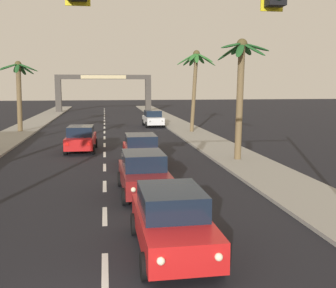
{
  "coord_description": "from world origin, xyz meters",
  "views": [
    {
      "loc": [
        0.08,
        -6.73,
        4.38
      ],
      "look_at": [
        2.36,
        8.0,
        2.2
      ],
      "focal_mm": 43.65,
      "sensor_mm": 36.0,
      "label": 1
    }
  ],
  "objects_px": {
    "sedan_third_in_queue": "(144,173)",
    "sedan_oncoming_far": "(81,138)",
    "palm_left_farthest": "(19,83)",
    "palm_right_third": "(195,73)",
    "palm_right_second": "(241,77)",
    "sedan_lead_at_stop_bar": "(172,220)",
    "town_gateway_arch": "(104,87)",
    "traffic_signal_mast": "(288,27)",
    "sedan_fifth_in_queue": "(141,150)",
    "sedan_parked_nearest_kerb": "(153,118)"
  },
  "relations": [
    {
      "from": "palm_left_farthest",
      "to": "palm_right_third",
      "type": "xyz_separation_m",
      "value": [
        15.7,
        -2.65,
        0.93
      ]
    },
    {
      "from": "town_gateway_arch",
      "to": "palm_right_second",
      "type": "bearing_deg",
      "value": -80.15
    },
    {
      "from": "palm_left_farthest",
      "to": "palm_right_third",
      "type": "distance_m",
      "value": 15.95
    },
    {
      "from": "sedan_parked_nearest_kerb",
      "to": "town_gateway_arch",
      "type": "height_order",
      "value": "town_gateway_arch"
    },
    {
      "from": "palm_right_second",
      "to": "palm_right_third",
      "type": "relative_size",
      "value": 0.93
    },
    {
      "from": "sedan_fifth_in_queue",
      "to": "sedan_oncoming_far",
      "type": "relative_size",
      "value": 0.99
    },
    {
      "from": "traffic_signal_mast",
      "to": "sedan_third_in_queue",
      "type": "xyz_separation_m",
      "value": [
        -1.79,
        8.88,
        -4.55
      ]
    },
    {
      "from": "palm_left_farthest",
      "to": "sedan_third_in_queue",
      "type": "bearing_deg",
      "value": -68.18
    },
    {
      "from": "sedan_lead_at_stop_bar",
      "to": "palm_right_second",
      "type": "bearing_deg",
      "value": 64.01
    },
    {
      "from": "sedan_third_in_queue",
      "to": "sedan_fifth_in_queue",
      "type": "relative_size",
      "value": 1.0
    },
    {
      "from": "sedan_third_in_queue",
      "to": "traffic_signal_mast",
      "type": "bearing_deg",
      "value": -78.58
    },
    {
      "from": "sedan_third_in_queue",
      "to": "palm_right_third",
      "type": "xyz_separation_m",
      "value": [
        6.58,
        20.14,
        4.58
      ]
    },
    {
      "from": "sedan_oncoming_far",
      "to": "palm_right_third",
      "type": "relative_size",
      "value": 0.61
    },
    {
      "from": "traffic_signal_mast",
      "to": "palm_right_third",
      "type": "distance_m",
      "value": 29.41
    },
    {
      "from": "sedan_oncoming_far",
      "to": "palm_left_farthest",
      "type": "xyz_separation_m",
      "value": [
        -6.04,
        11.54,
        3.65
      ]
    },
    {
      "from": "traffic_signal_mast",
      "to": "palm_left_farthest",
      "type": "relative_size",
      "value": 1.61
    },
    {
      "from": "sedan_third_in_queue",
      "to": "palm_right_second",
      "type": "distance_m",
      "value": 9.5
    },
    {
      "from": "palm_right_second",
      "to": "sedan_parked_nearest_kerb",
      "type": "bearing_deg",
      "value": 97.17
    },
    {
      "from": "town_gateway_arch",
      "to": "palm_left_farthest",
      "type": "bearing_deg",
      "value": -105.45
    },
    {
      "from": "sedan_lead_at_stop_bar",
      "to": "town_gateway_arch",
      "type": "bearing_deg",
      "value": 91.79
    },
    {
      "from": "sedan_fifth_in_queue",
      "to": "sedan_oncoming_far",
      "type": "xyz_separation_m",
      "value": [
        -3.5,
        5.37,
        0.0
      ]
    },
    {
      "from": "sedan_parked_nearest_kerb",
      "to": "palm_right_second",
      "type": "height_order",
      "value": "palm_right_second"
    },
    {
      "from": "sedan_fifth_in_queue",
      "to": "palm_right_third",
      "type": "distance_m",
      "value": 16.2
    },
    {
      "from": "sedan_lead_at_stop_bar",
      "to": "sedan_parked_nearest_kerb",
      "type": "xyz_separation_m",
      "value": [
        3.31,
        32.42,
        0.0
      ]
    },
    {
      "from": "sedan_parked_nearest_kerb",
      "to": "palm_right_second",
      "type": "distance_m",
      "value": 20.9
    },
    {
      "from": "sedan_lead_at_stop_bar",
      "to": "sedan_third_in_queue",
      "type": "xyz_separation_m",
      "value": [
        -0.18,
        5.88,
        0.0
      ]
    },
    {
      "from": "sedan_lead_at_stop_bar",
      "to": "palm_right_third",
      "type": "distance_m",
      "value": 27.18
    },
    {
      "from": "sedan_third_in_queue",
      "to": "sedan_parked_nearest_kerb",
      "type": "bearing_deg",
      "value": 82.49
    },
    {
      "from": "traffic_signal_mast",
      "to": "palm_right_third",
      "type": "bearing_deg",
      "value": 80.64
    },
    {
      "from": "palm_left_farthest",
      "to": "palm_right_second",
      "type": "distance_m",
      "value": 22.51
    },
    {
      "from": "sedan_lead_at_stop_bar",
      "to": "sedan_third_in_queue",
      "type": "distance_m",
      "value": 5.88
    },
    {
      "from": "sedan_fifth_in_queue",
      "to": "sedan_parked_nearest_kerb",
      "type": "xyz_separation_m",
      "value": [
        3.08,
        20.66,
        0.0
      ]
    },
    {
      "from": "sedan_oncoming_far",
      "to": "town_gateway_arch",
      "type": "relative_size",
      "value": 0.3
    },
    {
      "from": "sedan_fifth_in_queue",
      "to": "palm_right_third",
      "type": "relative_size",
      "value": 0.6
    },
    {
      "from": "sedan_third_in_queue",
      "to": "sedan_lead_at_stop_bar",
      "type": "bearing_deg",
      "value": -88.21
    },
    {
      "from": "traffic_signal_mast",
      "to": "sedan_parked_nearest_kerb",
      "type": "distance_m",
      "value": 35.75
    },
    {
      "from": "palm_left_farthest",
      "to": "sedan_fifth_in_queue",
      "type": "bearing_deg",
      "value": -60.57
    },
    {
      "from": "sedan_oncoming_far",
      "to": "town_gateway_arch",
      "type": "bearing_deg",
      "value": 87.76
    },
    {
      "from": "palm_right_third",
      "to": "palm_right_second",
      "type": "bearing_deg",
      "value": -92.12
    },
    {
      "from": "town_gateway_arch",
      "to": "sedan_third_in_queue",
      "type": "bearing_deg",
      "value": -88.2
    },
    {
      "from": "sedan_lead_at_stop_bar",
      "to": "sedan_parked_nearest_kerb",
      "type": "distance_m",
      "value": 32.59
    },
    {
      "from": "sedan_third_in_queue",
      "to": "sedan_fifth_in_queue",
      "type": "distance_m",
      "value": 5.89
    },
    {
      "from": "sedan_third_in_queue",
      "to": "sedan_fifth_in_queue",
      "type": "xyz_separation_m",
      "value": [
        0.41,
        5.88,
        0.0
      ]
    },
    {
      "from": "sedan_fifth_in_queue",
      "to": "sedan_oncoming_far",
      "type": "height_order",
      "value": "same"
    },
    {
      "from": "sedan_oncoming_far",
      "to": "town_gateway_arch",
      "type": "xyz_separation_m",
      "value": [
        1.52,
        38.88,
        3.05
      ]
    },
    {
      "from": "sedan_third_in_queue",
      "to": "sedan_oncoming_far",
      "type": "height_order",
      "value": "same"
    },
    {
      "from": "palm_left_farthest",
      "to": "palm_right_second",
      "type": "relative_size",
      "value": 0.94
    },
    {
      "from": "sedan_fifth_in_queue",
      "to": "town_gateway_arch",
      "type": "height_order",
      "value": "town_gateway_arch"
    },
    {
      "from": "sedan_parked_nearest_kerb",
      "to": "palm_right_third",
      "type": "xyz_separation_m",
      "value": [
        3.08,
        -6.4,
        4.58
      ]
    },
    {
      "from": "sedan_third_in_queue",
      "to": "palm_left_farthest",
      "type": "bearing_deg",
      "value": 111.82
    }
  ]
}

